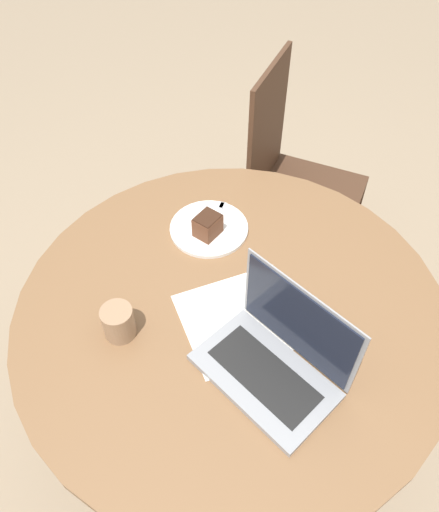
{
  "coord_description": "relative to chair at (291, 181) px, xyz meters",
  "views": [
    {
      "loc": [
        -0.65,
        -0.47,
        1.84
      ],
      "look_at": [
        0.09,
        0.12,
        0.77
      ],
      "focal_mm": 35.0,
      "sensor_mm": 36.0,
      "label": 1
    }
  ],
  "objects": [
    {
      "name": "ground_plane",
      "position": [
        -0.79,
        -0.29,
        -0.5
      ],
      "size": [
        12.0,
        12.0,
        0.0
      ],
      "primitive_type": "plane",
      "color": "gray"
    },
    {
      "name": "dining_table",
      "position": [
        -0.79,
        -0.29,
        0.11
      ],
      "size": [
        1.19,
        1.19,
        0.73
      ],
      "color": "brown",
      "rests_on": "ground_plane"
    },
    {
      "name": "chair",
      "position": [
        0.0,
        0.0,
        0.0
      ],
      "size": [
        0.51,
        0.51,
        0.98
      ],
      "rotation": [
        0.0,
        0.0,
        3.4
      ],
      "color": "#472D1E",
      "rests_on": "ground_plane"
    },
    {
      "name": "paper_document",
      "position": [
        -0.81,
        -0.33,
        0.23
      ],
      "size": [
        0.41,
        0.4,
        0.0
      ],
      "rotation": [
        0.0,
        0.0,
        -0.53
      ],
      "color": "white",
      "rests_on": "dining_table"
    },
    {
      "name": "plate",
      "position": [
        -0.6,
        -0.06,
        0.24
      ],
      "size": [
        0.24,
        0.24,
        0.01
      ],
      "color": "white",
      "rests_on": "dining_table"
    },
    {
      "name": "cake_slice",
      "position": [
        -0.63,
        -0.07,
        0.28
      ],
      "size": [
        0.08,
        0.07,
        0.07
      ],
      "rotation": [
        0.0,
        0.0,
        0.02
      ],
      "color": "brown",
      "rests_on": "plate"
    },
    {
      "name": "fork",
      "position": [
        -0.55,
        -0.05,
        0.25
      ],
      "size": [
        0.17,
        0.08,
        0.0
      ],
      "rotation": [
        0.0,
        0.0,
        6.65
      ],
      "color": "silver",
      "rests_on": "plate"
    },
    {
      "name": "coffee_glass",
      "position": [
        -1.04,
        -0.11,
        0.28
      ],
      "size": [
        0.08,
        0.08,
        0.09
      ],
      "color": "#997556",
      "rests_on": "dining_table"
    },
    {
      "name": "laptop",
      "position": [
        -0.88,
        -0.49,
        0.28
      ],
      "size": [
        0.25,
        0.37,
        0.26
      ],
      "rotation": [
        0.0,
        0.0,
        7.72
      ],
      "color": "gray",
      "rests_on": "dining_table"
    }
  ]
}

